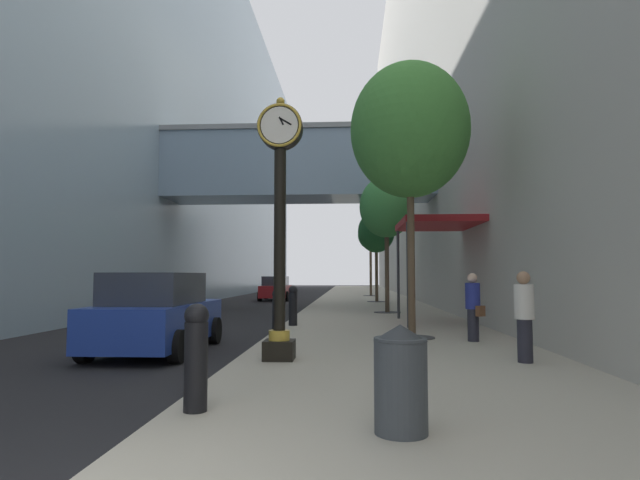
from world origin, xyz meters
name	(u,v)px	position (x,y,z in m)	size (l,w,h in m)	color
ground_plane	(314,304)	(0.00, 27.00, 0.00)	(110.00, 110.00, 0.00)	black
sidewalk_right	(366,300)	(3.06, 30.00, 0.07)	(6.13, 80.00, 0.14)	#ADA593
building_block_left	(147,102)	(-11.34, 29.94, 13.18)	(22.35, 80.00, 26.45)	#849EB2
building_block_right	(482,55)	(10.63, 30.00, 15.83)	(9.00, 80.00, 31.66)	#B7B2A8
street_clock	(280,213)	(0.82, 6.39, 2.82)	(0.84, 0.55, 4.87)	black
bollard_nearest	(196,354)	(0.36, 2.80, 0.77)	(0.28, 0.28, 1.21)	black
bollard_third	(278,312)	(0.36, 9.43, 0.77)	(0.28, 0.28, 1.21)	black
bollard_fourth	(293,305)	(0.36, 12.75, 0.77)	(0.28, 0.28, 1.21)	black
street_tree_near	(410,131)	(3.62, 9.85, 5.29)	(2.97, 2.97, 6.88)	#333335
street_tree_mid_near	(386,207)	(3.62, 18.43, 4.47)	(2.23, 2.23, 5.65)	#333335
street_tree_mid_far	(376,232)	(3.62, 27.01, 4.15)	(2.12, 2.12, 5.27)	#333335
street_tree_far	(371,236)	(3.62, 35.59, 4.60)	(1.88, 1.88, 5.60)	#333335
trash_bin	(401,377)	(2.60, 2.11, 0.68)	(0.53, 0.53, 1.05)	#383D42
pedestrian_walking	(473,306)	(4.96, 9.25, 0.96)	(0.48, 0.52, 1.58)	#23232D
pedestrian_by_clock	(524,314)	(5.18, 6.35, 0.98)	(0.48, 0.48, 1.60)	#23232D
storefront_awning	(436,225)	(4.89, 13.88, 3.28)	(2.40, 3.60, 3.30)	maroon
car_blue_near	(157,314)	(-2.09, 8.05, 0.83)	(2.05, 4.18, 1.72)	navy
car_red_mid	(276,289)	(-2.80, 30.96, 0.77)	(1.96, 4.08, 1.59)	#AD191E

